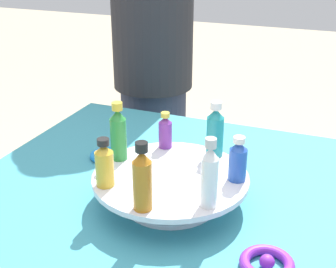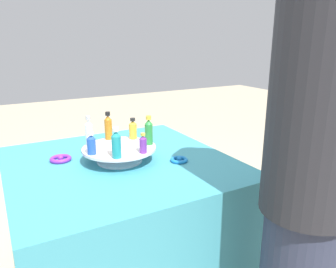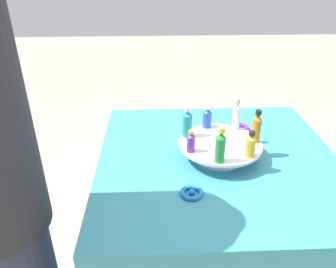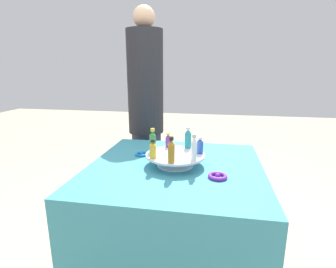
{
  "view_description": "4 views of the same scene",
  "coord_description": "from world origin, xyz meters",
  "px_view_note": "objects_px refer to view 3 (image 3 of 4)",
  "views": [
    {
      "loc": [
        -0.33,
        0.84,
        1.31
      ],
      "look_at": [
        0.03,
        -0.07,
        0.88
      ],
      "focal_mm": 50.0,
      "sensor_mm": 36.0,
      "label": 1
    },
    {
      "loc": [
        -0.51,
        -1.39,
        1.3
      ],
      "look_at": [
        0.12,
        -0.25,
        0.92
      ],
      "focal_mm": 35.0,
      "sensor_mm": 36.0,
      "label": 2
    },
    {
      "loc": [
        1.16,
        -0.26,
        1.48
      ],
      "look_at": [
        0.11,
        -0.22,
        0.91
      ],
      "focal_mm": 35.0,
      "sensor_mm": 36.0,
      "label": 3
    },
    {
      "loc": [
        -0.21,
        1.43,
        1.3
      ],
      "look_at": [
        0.07,
        -0.14,
        0.89
      ],
      "focal_mm": 28.0,
      "sensor_mm": 36.0,
      "label": 4
    }
  ],
  "objects_px": {
    "display_stand": "(219,147)",
    "bottle_clear": "(236,115)",
    "bottle_teal": "(187,123)",
    "bottle_blue": "(207,118)",
    "bottle_gold": "(251,145)",
    "bottle_purple": "(191,142)",
    "ribbon_bow_blue": "(192,193)",
    "ribbon_bow_purple": "(238,127)",
    "bottle_green": "(220,146)",
    "bottle_amber": "(256,127)"
  },
  "relations": [
    {
      "from": "bottle_purple",
      "to": "ribbon_bow_purple",
      "type": "relative_size",
      "value": 0.91
    },
    {
      "from": "bottle_amber",
      "to": "bottle_clear",
      "type": "bearing_deg",
      "value": -153.17
    },
    {
      "from": "bottle_clear",
      "to": "bottle_green",
      "type": "xyz_separation_m",
      "value": [
        0.26,
        -0.12,
        -0.0
      ]
    },
    {
      "from": "bottle_teal",
      "to": "ribbon_bow_purple",
      "type": "relative_size",
      "value": 1.33
    },
    {
      "from": "bottle_teal",
      "to": "bottle_green",
      "type": "relative_size",
      "value": 0.96
    },
    {
      "from": "bottle_blue",
      "to": "ribbon_bow_purple",
      "type": "xyz_separation_m",
      "value": [
        -0.1,
        0.18,
        -0.11
      ]
    },
    {
      "from": "bottle_blue",
      "to": "bottle_gold",
      "type": "distance_m",
      "value": 0.28
    },
    {
      "from": "bottle_clear",
      "to": "bottle_purple",
      "type": "height_order",
      "value": "bottle_clear"
    },
    {
      "from": "bottle_amber",
      "to": "ribbon_bow_purple",
      "type": "distance_m",
      "value": 0.27
    },
    {
      "from": "ribbon_bow_purple",
      "to": "bottle_gold",
      "type": "bearing_deg",
      "value": -7.8
    },
    {
      "from": "bottle_gold",
      "to": "bottle_purple",
      "type": "bearing_deg",
      "value": -101.74
    },
    {
      "from": "bottle_clear",
      "to": "ribbon_bow_blue",
      "type": "distance_m",
      "value": 0.44
    },
    {
      "from": "bottle_purple",
      "to": "bottle_green",
      "type": "xyz_separation_m",
      "value": [
        0.08,
        0.1,
        0.02
      ]
    },
    {
      "from": "bottle_clear",
      "to": "bottle_teal",
      "type": "height_order",
      "value": "bottle_clear"
    },
    {
      "from": "bottle_clear",
      "to": "bottle_blue",
      "type": "distance_m",
      "value": 0.13
    },
    {
      "from": "display_stand",
      "to": "bottle_amber",
      "type": "distance_m",
      "value": 0.17
    },
    {
      "from": "bottle_clear",
      "to": "bottle_purple",
      "type": "distance_m",
      "value": 0.28
    },
    {
      "from": "bottle_blue",
      "to": "ribbon_bow_blue",
      "type": "xyz_separation_m",
      "value": [
        0.38,
        -0.11,
        -0.11
      ]
    },
    {
      "from": "bottle_gold",
      "to": "ribbon_bow_blue",
      "type": "relative_size",
      "value": 1.28
    },
    {
      "from": "ribbon_bow_blue",
      "to": "bottle_gold",
      "type": "bearing_deg",
      "value": 119.88
    },
    {
      "from": "bottle_clear",
      "to": "bottle_gold",
      "type": "relative_size",
      "value": 1.35
    },
    {
      "from": "bottle_green",
      "to": "bottle_amber",
      "type": "bearing_deg",
      "value": 129.69
    },
    {
      "from": "ribbon_bow_purple",
      "to": "bottle_purple",
      "type": "bearing_deg",
      "value": -41.01
    },
    {
      "from": "bottle_clear",
      "to": "bottle_green",
      "type": "distance_m",
      "value": 0.28
    },
    {
      "from": "bottle_teal",
      "to": "bottle_gold",
      "type": "height_order",
      "value": "bottle_teal"
    },
    {
      "from": "bottle_amber",
      "to": "ribbon_bow_blue",
      "type": "bearing_deg",
      "value": -49.01
    },
    {
      "from": "bottle_clear",
      "to": "bottle_blue",
      "type": "height_order",
      "value": "bottle_clear"
    },
    {
      "from": "ribbon_bow_blue",
      "to": "bottle_amber",
      "type": "bearing_deg",
      "value": 130.99
    },
    {
      "from": "display_stand",
      "to": "bottle_clear",
      "type": "height_order",
      "value": "bottle_clear"
    },
    {
      "from": "bottle_blue",
      "to": "ribbon_bow_purple",
      "type": "bearing_deg",
      "value": 120.84
    },
    {
      "from": "bottle_green",
      "to": "bottle_gold",
      "type": "bearing_deg",
      "value": 103.97
    },
    {
      "from": "bottle_purple",
      "to": "ribbon_bow_blue",
      "type": "xyz_separation_m",
      "value": [
        0.18,
        -0.01,
        -0.1
      ]
    },
    {
      "from": "display_stand",
      "to": "bottle_green",
      "type": "distance_m",
      "value": 0.17
    },
    {
      "from": "display_stand",
      "to": "bottle_clear",
      "type": "relative_size",
      "value": 2.39
    },
    {
      "from": "bottle_blue",
      "to": "bottle_teal",
      "type": "bearing_deg",
      "value": -50.31
    },
    {
      "from": "bottle_green",
      "to": "ribbon_bow_blue",
      "type": "bearing_deg",
      "value": -47.09
    },
    {
      "from": "display_stand",
      "to": "bottle_amber",
      "type": "height_order",
      "value": "bottle_amber"
    },
    {
      "from": "bottle_amber",
      "to": "bottle_gold",
      "type": "bearing_deg",
      "value": -24.6
    },
    {
      "from": "bottle_teal",
      "to": "ribbon_bow_blue",
      "type": "xyz_separation_m",
      "value": [
        0.3,
        -0.01,
        -0.12
      ]
    },
    {
      "from": "display_stand",
      "to": "ribbon_bow_purple",
      "type": "bearing_deg",
      "value": 150.09
    },
    {
      "from": "bottle_amber",
      "to": "bottle_teal",
      "type": "height_order",
      "value": "bottle_amber"
    },
    {
      "from": "ribbon_bow_purple",
      "to": "bottle_clear",
      "type": "bearing_deg",
      "value": -22.19
    },
    {
      "from": "bottle_clear",
      "to": "bottle_gold",
      "type": "height_order",
      "value": "bottle_clear"
    },
    {
      "from": "ribbon_bow_blue",
      "to": "bottle_green",
      "type": "bearing_deg",
      "value": 132.91
    },
    {
      "from": "bottle_teal",
      "to": "bottle_blue",
      "type": "bearing_deg",
      "value": 129.69
    },
    {
      "from": "bottle_clear",
      "to": "ribbon_bow_blue",
      "type": "height_order",
      "value": "bottle_clear"
    },
    {
      "from": "bottle_gold",
      "to": "ribbon_bow_purple",
      "type": "distance_m",
      "value": 0.38
    },
    {
      "from": "bottle_clear",
      "to": "bottle_green",
      "type": "bearing_deg",
      "value": -24.6
    },
    {
      "from": "display_stand",
      "to": "bottle_purple",
      "type": "distance_m",
      "value": 0.16
    },
    {
      "from": "display_stand",
      "to": "bottle_teal",
      "type": "relative_size",
      "value": 2.57
    }
  ]
}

